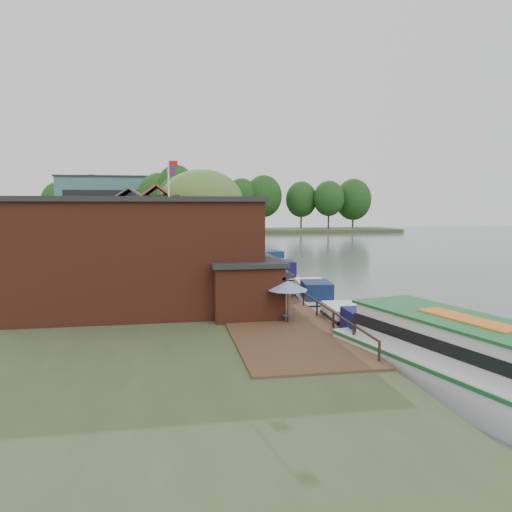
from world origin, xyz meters
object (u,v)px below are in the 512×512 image
umbrella_1 (269,289)px  cruiser_1 (313,293)px  tour_boat (481,362)px  cruiser_0 (356,325)px  umbrella_3 (245,273)px  umbrella_4 (253,269)px  cottage_b (132,227)px  umbrella_0 (288,301)px  hotel_block (127,208)px  cruiser_3 (264,259)px  cruiser_2 (280,271)px  cruiser_4 (250,253)px  cottage_a (158,232)px  cottage_c (168,224)px  swan (427,354)px  umbrella_2 (266,278)px  willow (202,220)px  pub (170,253)px

umbrella_1 → cruiser_1: 6.36m
tour_boat → cruiser_0: bearing=87.5°
umbrella_3 → umbrella_4: 2.24m
cottage_b → umbrella_0: bearing=-70.7°
hotel_block → cruiser_3: hotel_block is taller
cruiser_2 → cruiser_4: bearing=96.4°
hotel_block → cruiser_0: (18.04, -77.91, -5.99)m
umbrella_1 → umbrella_4: size_ratio=1.01×
umbrella_4 → cottage_a: bearing=142.5°
cottage_b → cruiser_4: cottage_b is taller
tour_boat → cottage_c: bearing=88.7°
umbrella_0 → umbrella_3: (-0.54, 12.08, 0.00)m
umbrella_1 → cruiser_2: size_ratio=0.24×
cottage_c → swan: bearing=-73.7°
cottage_b → cruiser_0: size_ratio=1.00×
cruiser_0 → cruiser_3: bearing=88.9°
hotel_block → umbrella_3: 65.86m
umbrella_2 → tour_boat: bearing=-76.0°
willow → cruiser_2: bearing=-34.6°
umbrella_4 → cruiser_2: (3.77, 6.12, -1.04)m
cruiser_0 → swan: (2.72, -2.85, -0.94)m
umbrella_0 → cruiser_1: umbrella_0 is taller
cruiser_1 → swan: size_ratio=21.06×
cottage_c → cruiser_3: cottage_c is taller
willow → swan: (9.26, -29.77, -5.99)m
umbrella_3 → umbrella_4: size_ratio=0.98×
cottage_c → tour_boat: size_ratio=0.57×
cottage_a → cruiser_1: size_ratio=0.93×
cottage_a → willow: willow is taller
cruiser_0 → cruiser_4: 40.18m
cottage_a → cruiser_2: (11.77, -0.02, -4.00)m
umbrella_2 → cruiser_1: bearing=-6.5°
umbrella_0 → cruiser_2: umbrella_0 is taller
umbrella_1 → umbrella_4: bearing=86.1°
pub → cottage_a: bearing=93.8°
cruiser_0 → hotel_block: bearing=104.1°
umbrella_4 → tour_boat: 24.69m
cottage_a → willow: 6.80m
cottage_c → cottage_a: bearing=-93.0°
cruiser_2 → cruiser_4: cruiser_4 is taller
cottage_a → cruiser_0: cottage_a is taller
cottage_b → umbrella_1: size_ratio=3.92×
umbrella_3 → hotel_block: bearing=102.3°
cottage_a → cruiser_3: (12.24, 10.49, -4.00)m
willow → cruiser_3: size_ratio=1.02×
willow → umbrella_2: size_ratio=4.25×
tour_boat → swan: (0.87, 5.57, -1.41)m
hotel_block → cruiser_3: bearing=-67.1°
cruiser_0 → cruiser_3: size_ratio=0.94×
umbrella_2 → cottage_c: bearing=103.3°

